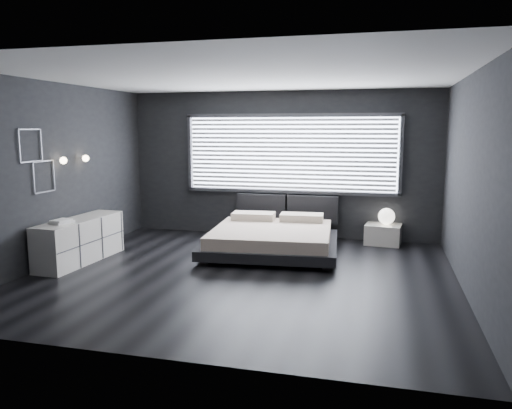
# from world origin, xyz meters

# --- Properties ---
(room) EXTENTS (6.04, 6.00, 2.80)m
(room) POSITION_xyz_m (0.00, 0.00, 1.40)
(room) COLOR black
(room) RESTS_ON ground
(window) EXTENTS (4.14, 0.09, 1.52)m
(window) POSITION_xyz_m (0.20, 2.70, 1.61)
(window) COLOR white
(window) RESTS_ON ground
(headboard) EXTENTS (1.96, 0.16, 0.52)m
(headboard) POSITION_xyz_m (0.16, 2.64, 0.57)
(headboard) COLOR black
(headboard) RESTS_ON ground
(sconce_near) EXTENTS (0.18, 0.11, 0.11)m
(sconce_near) POSITION_xyz_m (-2.88, 0.05, 1.60)
(sconce_near) COLOR silver
(sconce_near) RESTS_ON ground
(sconce_far) EXTENTS (0.18, 0.11, 0.11)m
(sconce_far) POSITION_xyz_m (-2.88, 0.65, 1.60)
(sconce_far) COLOR silver
(sconce_far) RESTS_ON ground
(wall_art_upper) EXTENTS (0.01, 0.48, 0.48)m
(wall_art_upper) POSITION_xyz_m (-2.98, -0.55, 1.85)
(wall_art_upper) COLOR #47474C
(wall_art_upper) RESTS_ON ground
(wall_art_lower) EXTENTS (0.01, 0.48, 0.48)m
(wall_art_lower) POSITION_xyz_m (-2.98, -0.30, 1.38)
(wall_art_lower) COLOR #47474C
(wall_art_lower) RESTS_ON ground
(bed) EXTENTS (2.34, 2.25, 0.56)m
(bed) POSITION_xyz_m (0.15, 1.35, 0.26)
(bed) COLOR black
(bed) RESTS_ON ground
(nightstand) EXTENTS (0.68, 0.59, 0.36)m
(nightstand) POSITION_xyz_m (1.97, 2.50, 0.18)
(nightstand) COLOR silver
(nightstand) RESTS_ON ground
(orb_lamp) EXTENTS (0.30, 0.30, 0.30)m
(orb_lamp) POSITION_xyz_m (2.02, 2.52, 0.51)
(orb_lamp) COLOR white
(orb_lamp) RESTS_ON nightstand
(dresser) EXTENTS (0.57, 1.75, 0.69)m
(dresser) POSITION_xyz_m (-2.66, 0.06, 0.34)
(dresser) COLOR silver
(dresser) RESTS_ON ground
(book_stack) EXTENTS (0.31, 0.36, 0.06)m
(book_stack) POSITION_xyz_m (-2.69, -0.35, 0.72)
(book_stack) COLOR white
(book_stack) RESTS_ON dresser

